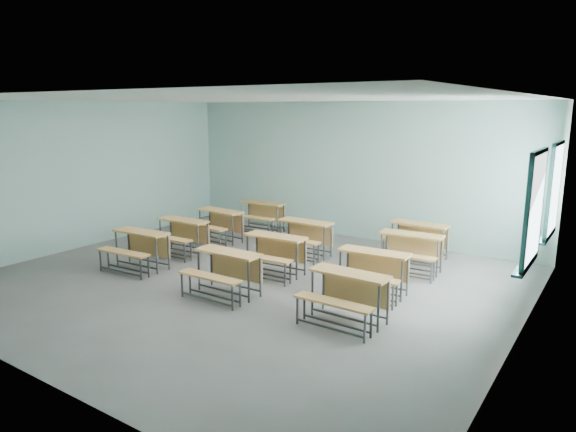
% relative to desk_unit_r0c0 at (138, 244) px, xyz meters
% --- Properties ---
extents(room, '(9.04, 8.04, 3.24)m').
position_rel_desk_unit_r0c0_xyz_m(room, '(2.25, 0.62, 1.11)').
color(room, slate).
rests_on(room, ground).
extents(desk_unit_r0c0, '(1.21, 0.85, 0.73)m').
position_rel_desk_unit_r0c0_xyz_m(desk_unit_r0c0, '(0.00, 0.00, 0.00)').
color(desk_unit_r0c0, '#BF8645').
rests_on(desk_unit_r0c0, ground).
extents(desk_unit_r0c1, '(1.17, 0.79, 0.73)m').
position_rel_desk_unit_r0c0_xyz_m(desk_unit_r0c1, '(2.32, -0.15, 0.00)').
color(desk_unit_r0c1, '#BF8645').
rests_on(desk_unit_r0c1, ground).
extents(desk_unit_r0c2, '(1.18, 0.80, 0.73)m').
position_rel_desk_unit_r0c0_xyz_m(desk_unit_r0c2, '(4.49, -0.02, 0.00)').
color(desk_unit_r0c2, '#BF8645').
rests_on(desk_unit_r0c2, ground).
extents(desk_unit_r1c0, '(1.20, 0.83, 0.73)m').
position_rel_desk_unit_r0c0_xyz_m(desk_unit_r1c0, '(-0.10, 1.21, 0.00)').
color(desk_unit_r1c0, '#BF8645').
rests_on(desk_unit_r1c0, ground).
extents(desk_unit_r1c1, '(1.21, 0.85, 0.73)m').
position_rel_desk_unit_r0c0_xyz_m(desk_unit_r1c1, '(2.35, 1.17, 0.00)').
color(desk_unit_r1c1, '#BF8645').
rests_on(desk_unit_r1c1, ground).
extents(desk_unit_r1c2, '(1.22, 0.86, 0.73)m').
position_rel_desk_unit_r0c0_xyz_m(desk_unit_r1c2, '(4.32, 1.20, 0.00)').
color(desk_unit_r1c2, '#BF8645').
rests_on(desk_unit_r1c2, ground).
extents(desk_unit_r2c0, '(1.22, 0.87, 0.73)m').
position_rel_desk_unit_r0c0_xyz_m(desk_unit_r2c0, '(-0.13, 2.42, 0.00)').
color(desk_unit_r2c0, '#BF8645').
rests_on(desk_unit_r2c0, ground).
extents(desk_unit_r2c1, '(1.18, 0.80, 0.73)m').
position_rel_desk_unit_r0c0_xyz_m(desk_unit_r2c1, '(2.14, 2.54, 0.00)').
color(desk_unit_r2c1, '#BF8645').
rests_on(desk_unit_r2c1, ground).
extents(desk_unit_r2c2, '(1.23, 0.88, 0.73)m').
position_rel_desk_unit_r0c0_xyz_m(desk_unit_r2c2, '(4.40, 2.72, 0.00)').
color(desk_unit_r2c2, '#BF8645').
rests_on(desk_unit_r2c2, ground).
extents(desk_unit_r3c0, '(1.21, 0.85, 0.73)m').
position_rel_desk_unit_r0c0_xyz_m(desk_unit_r3c0, '(0.08, 3.79, 0.00)').
color(desk_unit_r3c0, '#BF8645').
rests_on(desk_unit_r3c0, ground).
extents(desk_unit_r3c2, '(1.19, 0.81, 0.73)m').
position_rel_desk_unit_r0c0_xyz_m(desk_unit_r3c2, '(4.20, 3.67, 0.00)').
color(desk_unit_r3c2, '#BF8645').
rests_on(desk_unit_r3c2, ground).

